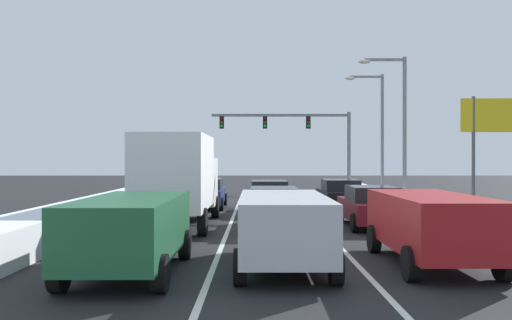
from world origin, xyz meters
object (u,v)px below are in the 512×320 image
object	(u,v)px
suv_silver_center_lane_nearest	(285,224)
street_lamp_right_near	(400,116)
sedan_black_right_lane_third	(341,195)
roadside_sign_right	(496,127)
sedan_navy_left_lane_third	(207,193)
sedan_maroon_right_lane_second	(372,206)
box_truck_left_lane_second	(180,176)
traffic_light_gantry	(302,131)
sedan_gray_center_lane_third	(271,196)
sedan_tan_center_lane_second	(275,208)
suv_red_right_lane_nearest	(432,222)
suv_green_left_lane_nearest	(132,227)
street_lamp_right_mid	(379,123)

from	to	relation	value
suv_silver_center_lane_nearest	street_lamp_right_near	world-z (taller)	street_lamp_right_near
sedan_black_right_lane_third	roadside_sign_right	xyz separation A→B (m)	(7.23, -0.82, 3.25)
suv_silver_center_lane_nearest	sedan_navy_left_lane_third	bearing A→B (deg)	102.14
sedan_maroon_right_lane_second	box_truck_left_lane_second	world-z (taller)	box_truck_left_lane_second
traffic_light_gantry	sedan_gray_center_lane_third	bearing A→B (deg)	-99.67
suv_silver_center_lane_nearest	street_lamp_right_near	bearing A→B (deg)	66.90
sedan_navy_left_lane_third	street_lamp_right_near	world-z (taller)	street_lamp_right_near
traffic_light_gantry	roadside_sign_right	world-z (taller)	traffic_light_gantry
suv_silver_center_lane_nearest	sedan_tan_center_lane_second	xyz separation A→B (m)	(-0.00, 6.69, -0.25)
sedan_gray_center_lane_third	traffic_light_gantry	distance (m)	17.48
suv_red_right_lane_nearest	roadside_sign_right	bearing A→B (deg)	60.29
suv_red_right_lane_nearest	suv_green_left_lane_nearest	bearing A→B (deg)	-172.27
sedan_black_right_lane_third	suv_silver_center_lane_nearest	distance (m)	14.25
sedan_black_right_lane_third	suv_silver_center_lane_nearest	size ratio (longest dim) A/B	0.92
sedan_gray_center_lane_third	suv_green_left_lane_nearest	xyz separation A→B (m)	(-3.37, -13.17, 0.25)
sedan_gray_center_lane_third	sedan_navy_left_lane_third	distance (m)	4.01
sedan_tan_center_lane_second	sedan_gray_center_lane_third	bearing A→B (deg)	90.13
suv_silver_center_lane_nearest	suv_red_right_lane_nearest	bearing A→B (deg)	5.35
suv_red_right_lane_nearest	sedan_black_right_lane_third	bearing A→B (deg)	90.00
traffic_light_gantry	street_lamp_right_mid	size ratio (longest dim) A/B	1.32
sedan_tan_center_lane_second	street_lamp_right_mid	distance (m)	19.34
street_lamp_right_mid	roadside_sign_right	bearing A→B (deg)	-74.25
street_lamp_right_near	traffic_light_gantry	bearing A→B (deg)	108.74
sedan_maroon_right_lane_second	sedan_black_right_lane_third	distance (m)	6.39
suv_red_right_lane_nearest	box_truck_left_lane_second	bearing A→B (deg)	134.31
sedan_navy_left_lane_third	roadside_sign_right	xyz separation A→B (m)	(13.95, -1.97, 3.25)
sedan_black_right_lane_third	sedan_gray_center_lane_third	size ratio (longest dim) A/B	1.00
sedan_gray_center_lane_third	sedan_navy_left_lane_third	world-z (taller)	same
box_truck_left_lane_second	sedan_black_right_lane_third	bearing A→B (deg)	41.97
suv_red_right_lane_nearest	sedan_gray_center_lane_third	xyz separation A→B (m)	(-3.51, 12.24, -0.25)
suv_red_right_lane_nearest	sedan_navy_left_lane_third	bearing A→B (deg)	114.65
sedan_black_right_lane_third	suv_green_left_lane_nearest	xyz separation A→B (m)	(-6.88, -14.42, 0.25)
sedan_maroon_right_lane_second	sedan_black_right_lane_third	world-z (taller)	same
sedan_black_right_lane_third	street_lamp_right_mid	size ratio (longest dim) A/B	0.54
street_lamp_right_near	sedan_maroon_right_lane_second	bearing A→B (deg)	-110.62
traffic_light_gantry	sedan_black_right_lane_third	bearing A→B (deg)	-87.59
sedan_black_right_lane_third	suv_green_left_lane_nearest	bearing A→B (deg)	-115.51
sedan_tan_center_lane_second	sedan_black_right_lane_third	bearing A→B (deg)	63.86
suv_red_right_lane_nearest	sedan_navy_left_lane_third	world-z (taller)	suv_red_right_lane_nearest
suv_silver_center_lane_nearest	roadside_sign_right	size ratio (longest dim) A/B	0.89
sedan_black_right_lane_third	sedan_gray_center_lane_third	distance (m)	3.73
suv_silver_center_lane_nearest	roadside_sign_right	bearing A→B (deg)	50.47
sedan_gray_center_lane_third	street_lamp_right_mid	xyz separation A→B (m)	(7.66, 11.38, 4.19)
sedan_navy_left_lane_third	box_truck_left_lane_second	bearing A→B (deg)	-92.24
sedan_maroon_right_lane_second	suv_silver_center_lane_nearest	bearing A→B (deg)	-116.08
suv_green_left_lane_nearest	box_truck_left_lane_second	bearing A→B (deg)	90.91
street_lamp_right_mid	sedan_gray_center_lane_third	bearing A→B (deg)	-123.93
traffic_light_gantry	street_lamp_right_mid	bearing A→B (deg)	-48.43
sedan_gray_center_lane_third	roadside_sign_right	world-z (taller)	roadside_sign_right
street_lamp_right_near	sedan_navy_left_lane_third	bearing A→B (deg)	-170.40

